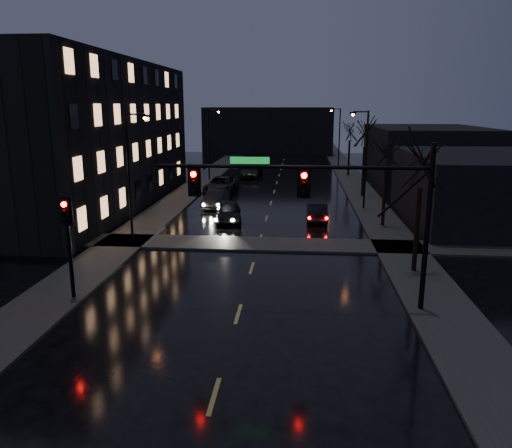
% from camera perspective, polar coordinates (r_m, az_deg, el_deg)
% --- Properties ---
extents(ground, '(160.00, 160.00, 0.00)m').
position_cam_1_polar(ground, '(14.12, -6.28, -23.31)').
color(ground, black).
rests_on(ground, ground).
extents(sidewalk_left, '(3.00, 140.00, 0.12)m').
position_cam_1_polar(sidewalk_left, '(48.07, -8.27, 3.29)').
color(sidewalk_left, '#2D2D2B').
rests_on(sidewalk_left, ground).
extents(sidewalk_right, '(3.00, 140.00, 0.12)m').
position_cam_1_polar(sidewalk_right, '(47.22, 12.28, 2.94)').
color(sidewalk_right, '#2D2D2B').
rests_on(sidewalk_right, ground).
extents(sidewalk_cross, '(40.00, 3.00, 0.12)m').
position_cam_1_polar(sidewalk_cross, '(30.82, 0.29, -2.30)').
color(sidewalk_cross, '#2D2D2B').
rests_on(sidewalk_cross, ground).
extents(apartment_block, '(12.00, 30.00, 12.00)m').
position_cam_1_polar(apartment_block, '(45.26, -20.05, 9.58)').
color(apartment_block, black).
rests_on(apartment_block, ground).
extents(commercial_right_near, '(10.00, 14.00, 5.00)m').
position_cam_1_polar(commercial_right_near, '(39.77, 24.16, 3.70)').
color(commercial_right_near, black).
rests_on(commercial_right_near, ground).
extents(commercial_right_far, '(12.00, 18.00, 6.00)m').
position_cam_1_polar(commercial_right_far, '(61.10, 18.90, 7.65)').
color(commercial_right_far, black).
rests_on(commercial_right_far, ground).
extents(far_block, '(22.00, 10.00, 8.00)m').
position_cam_1_polar(far_block, '(89.34, 1.46, 10.62)').
color(far_block, black).
rests_on(far_block, ground).
extents(signal_mast, '(11.11, 0.41, 7.00)m').
position_cam_1_polar(signal_mast, '(20.43, 8.97, 3.25)').
color(signal_mast, black).
rests_on(signal_mast, ground).
extents(signal_pole_left, '(0.35, 0.41, 4.53)m').
position_cam_1_polar(signal_pole_left, '(23.01, -20.68, -1.05)').
color(signal_pole_left, black).
rests_on(signal_pole_left, ground).
extents(tree_near, '(3.52, 3.52, 8.08)m').
position_cam_1_polar(tree_near, '(25.88, 18.52, 7.87)').
color(tree_near, black).
rests_on(tree_near, ground).
extents(tree_mid_a, '(3.30, 3.30, 7.58)m').
position_cam_1_polar(tree_mid_a, '(35.68, 14.78, 8.84)').
color(tree_mid_a, black).
rests_on(tree_mid_a, ground).
extents(tree_mid_b, '(3.74, 3.74, 8.59)m').
position_cam_1_polar(tree_mid_b, '(47.49, 12.41, 10.96)').
color(tree_mid_b, black).
rests_on(tree_mid_b, ground).
extents(tree_far, '(3.43, 3.43, 7.88)m').
position_cam_1_polar(tree_far, '(61.41, 10.72, 11.02)').
color(tree_far, black).
rests_on(tree_far, ground).
extents(streetlight_l_near, '(1.53, 0.28, 8.00)m').
position_cam_1_polar(streetlight_l_near, '(30.94, -14.00, 6.28)').
color(streetlight_l_near, black).
rests_on(streetlight_l_near, ground).
extents(streetlight_l_far, '(1.53, 0.28, 8.00)m').
position_cam_1_polar(streetlight_l_far, '(57.06, -5.24, 9.73)').
color(streetlight_l_far, black).
rests_on(streetlight_l_far, ground).
extents(streetlight_r_mid, '(1.53, 0.28, 8.00)m').
position_cam_1_polar(streetlight_r_mid, '(41.56, 12.20, 8.11)').
color(streetlight_r_mid, black).
rests_on(streetlight_r_mid, ground).
extents(streetlight_r_far, '(1.53, 0.28, 8.00)m').
position_cam_1_polar(streetlight_r_far, '(69.36, 9.34, 10.27)').
color(streetlight_r_far, black).
rests_on(streetlight_r_far, ground).
extents(oncoming_car_a, '(2.45, 4.77, 1.55)m').
position_cam_1_polar(oncoming_car_a, '(36.76, -3.17, 1.42)').
color(oncoming_car_a, black).
rests_on(oncoming_car_a, ground).
extents(oncoming_car_b, '(1.83, 4.40, 1.41)m').
position_cam_1_polar(oncoming_car_b, '(42.13, -4.66, 2.85)').
color(oncoming_car_b, black).
rests_on(oncoming_car_b, ground).
extents(oncoming_car_c, '(2.91, 6.03, 1.66)m').
position_cam_1_polar(oncoming_car_c, '(48.56, -3.99, 4.42)').
color(oncoming_car_c, black).
rests_on(oncoming_car_c, ground).
extents(oncoming_car_d, '(2.64, 5.68, 1.61)m').
position_cam_1_polar(oncoming_car_d, '(59.87, -0.54, 6.14)').
color(oncoming_car_d, black).
rests_on(oncoming_car_d, ground).
extents(lead_car, '(1.49, 4.22, 1.39)m').
position_cam_1_polar(lead_car, '(37.33, 6.97, 1.40)').
color(lead_car, black).
rests_on(lead_car, ground).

